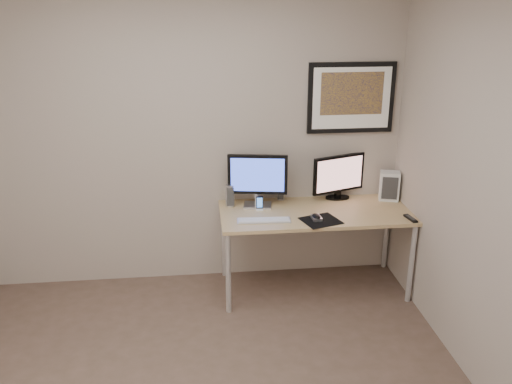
# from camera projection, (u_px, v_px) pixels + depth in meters

# --- Properties ---
(room) EXTENTS (3.60, 3.60, 3.60)m
(room) POSITION_uv_depth(u_px,v_px,m) (191.00, 134.00, 3.31)
(room) COLOR white
(room) RESTS_ON ground
(desk) EXTENTS (1.60, 0.70, 0.73)m
(desk) POSITION_uv_depth(u_px,v_px,m) (315.00, 218.00, 4.59)
(desk) COLOR #A3824E
(desk) RESTS_ON floor
(framed_art) EXTENTS (0.75, 0.04, 0.60)m
(framed_art) POSITION_uv_depth(u_px,v_px,m) (351.00, 98.00, 4.60)
(framed_art) COLOR black
(framed_art) RESTS_ON room
(monitor_large) EXTENTS (0.50, 0.20, 0.46)m
(monitor_large) POSITION_uv_depth(u_px,v_px,m) (258.00, 178.00, 4.58)
(monitor_large) COLOR #B8B8BD
(monitor_large) RESTS_ON desk
(monitor_tv) EXTENTS (0.49, 0.20, 0.40)m
(monitor_tv) POSITION_uv_depth(u_px,v_px,m) (339.00, 176.00, 4.77)
(monitor_tv) COLOR black
(monitor_tv) RESTS_ON desk
(speaker_left) EXTENTS (0.08, 0.08, 0.19)m
(speaker_left) POSITION_uv_depth(u_px,v_px,m) (230.00, 195.00, 4.64)
(speaker_left) COLOR #B8B8BD
(speaker_left) RESTS_ON desk
(speaker_right) EXTENTS (0.08, 0.08, 0.16)m
(speaker_right) POSITION_uv_depth(u_px,v_px,m) (281.00, 191.00, 4.79)
(speaker_right) COLOR #B8B8BD
(speaker_right) RESTS_ON desk
(phone_dock) EXTENTS (0.06, 0.06, 0.13)m
(phone_dock) POSITION_uv_depth(u_px,v_px,m) (260.00, 203.00, 4.56)
(phone_dock) COLOR black
(phone_dock) RESTS_ON desk
(keyboard) EXTENTS (0.44, 0.14, 0.02)m
(keyboard) POSITION_uv_depth(u_px,v_px,m) (264.00, 220.00, 4.36)
(keyboard) COLOR #B7B7BC
(keyboard) RESTS_ON desk
(mousepad) EXTENTS (0.35, 0.33, 0.00)m
(mousepad) POSITION_uv_depth(u_px,v_px,m) (321.00, 221.00, 4.36)
(mousepad) COLOR black
(mousepad) RESTS_ON desk
(mouse) EXTENTS (0.08, 0.12, 0.04)m
(mouse) POSITION_uv_depth(u_px,v_px,m) (316.00, 217.00, 4.38)
(mouse) COLOR black
(mouse) RESTS_ON mousepad
(remote) EXTENTS (0.07, 0.16, 0.02)m
(remote) POSITION_uv_depth(u_px,v_px,m) (411.00, 218.00, 4.39)
(remote) COLOR black
(remote) RESTS_ON desk
(fan_unit) EXTENTS (0.20, 0.16, 0.26)m
(fan_unit) POSITION_uv_depth(u_px,v_px,m) (389.00, 186.00, 4.78)
(fan_unit) COLOR silver
(fan_unit) RESTS_ON desk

